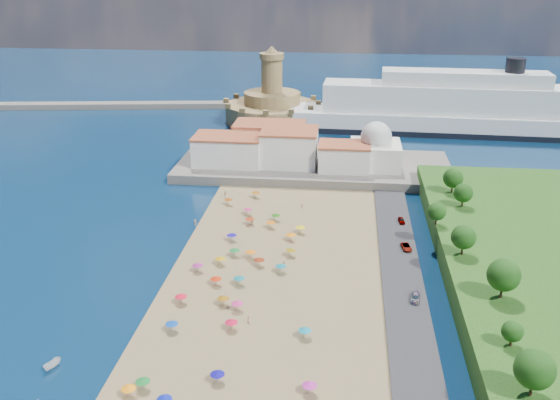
# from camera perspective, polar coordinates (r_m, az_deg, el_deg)

# --- Properties ---
(ground) EXTENTS (700.00, 700.00, 0.00)m
(ground) POSITION_cam_1_polar(r_m,az_deg,el_deg) (142.94, -2.71, -6.56)
(ground) COLOR #071938
(ground) RESTS_ON ground
(terrace) EXTENTS (90.00, 36.00, 3.00)m
(terrace) POSITION_cam_1_polar(r_m,az_deg,el_deg) (208.46, 3.10, 3.04)
(terrace) COLOR #59544C
(terrace) RESTS_ON ground
(jetty) EXTENTS (18.00, 70.00, 2.40)m
(jetty) POSITION_cam_1_polar(r_m,az_deg,el_deg) (243.94, -1.60, 5.72)
(jetty) COLOR #59544C
(jetty) RESTS_ON ground
(breakwater) EXTENTS (199.03, 34.77, 2.60)m
(breakwater) POSITION_cam_1_polar(r_m,az_deg,el_deg) (313.76, -18.63, 8.17)
(breakwater) COLOR #59544C
(breakwater) RESTS_ON ground
(waterfront_buildings) EXTENTS (57.00, 29.00, 11.00)m
(waterfront_buildings) POSITION_cam_1_polar(r_m,az_deg,el_deg) (208.24, -0.46, 4.89)
(waterfront_buildings) COLOR silver
(waterfront_buildings) RESTS_ON terrace
(domed_building) EXTENTS (16.00, 16.00, 15.00)m
(domed_building) POSITION_cam_1_polar(r_m,az_deg,el_deg) (204.27, 8.73, 4.63)
(domed_building) COLOR silver
(domed_building) RESTS_ON terrace
(fortress) EXTENTS (40.00, 40.00, 32.40)m
(fortress) POSITION_cam_1_polar(r_m,az_deg,el_deg) (271.44, -0.74, 8.53)
(fortress) COLOR #9D864E
(fortress) RESTS_ON ground
(cruise_ship) EXTENTS (140.45, 26.49, 30.52)m
(cruise_ship) POSITION_cam_1_polar(r_m,az_deg,el_deg) (263.68, 16.28, 7.82)
(cruise_ship) COLOR black
(cruise_ship) RESTS_ON ground
(beach_parasols) EXTENTS (31.53, 112.66, 2.20)m
(beach_parasols) POSITION_cam_1_polar(r_m,az_deg,el_deg) (130.52, -4.34, -8.43)
(beach_parasols) COLOR gray
(beach_parasols) RESTS_ON beach
(beachgoers) EXTENTS (32.05, 102.96, 1.88)m
(beachgoers) POSITION_cam_1_polar(r_m,az_deg,el_deg) (150.69, -3.42, -4.54)
(beachgoers) COLOR tan
(beachgoers) RESTS_ON beach
(moored_boats) EXTENTS (6.37, 16.24, 1.72)m
(moored_boats) POSITION_cam_1_polar(r_m,az_deg,el_deg) (112.57, -20.81, -16.19)
(moored_boats) COLOR white
(moored_boats) RESTS_ON ground
(parked_cars) EXTENTS (2.71, 80.19, 1.33)m
(parked_cars) POSITION_cam_1_polar(r_m,az_deg,el_deg) (139.76, 11.99, -7.11)
(parked_cars) COLOR gray
(parked_cars) RESTS_ON promenade
(hillside_trees) EXTENTS (13.51, 106.05, 8.07)m
(hillside_trees) POSITION_cam_1_polar(r_m,az_deg,el_deg) (133.16, 17.97, -4.93)
(hillside_trees) COLOR #382314
(hillside_trees) RESTS_ON hillside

